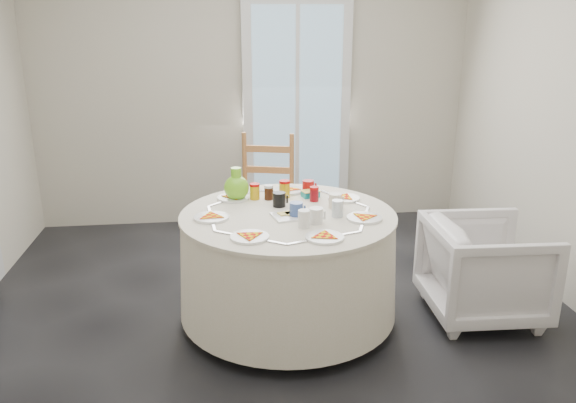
{
  "coord_description": "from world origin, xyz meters",
  "views": [
    {
      "loc": [
        -0.33,
        -3.24,
        1.85
      ],
      "look_at": [
        0.08,
        0.02,
        0.8
      ],
      "focal_mm": 35.0,
      "sensor_mm": 36.0,
      "label": 1
    }
  ],
  "objects": [
    {
      "name": "glass_door",
      "position": [
        0.4,
        1.95,
        1.05
      ],
      "size": [
        1.0,
        0.08,
        2.1
      ],
      "primitive_type": "cube",
      "color": "silver",
      "rests_on": "floor"
    },
    {
      "name": "green_pitcher",
      "position": [
        -0.23,
        0.34,
        0.87
      ],
      "size": [
        0.18,
        0.18,
        0.21
      ],
      "primitive_type": null,
      "rotation": [
        0.0,
        0.0,
        -0.08
      ],
      "color": "#6FC61F",
      "rests_on": "table"
    },
    {
      "name": "cheese_platter",
      "position": [
        0.12,
        -0.04,
        0.77
      ],
      "size": [
        0.32,
        0.24,
        0.04
      ],
      "primitive_type": null,
      "rotation": [
        0.0,
        0.0,
        0.21
      ],
      "color": "white",
      "rests_on": "table"
    },
    {
      "name": "table",
      "position": [
        0.08,
        0.02,
        0.38
      ],
      "size": [
        1.37,
        1.37,
        0.69
      ],
      "primitive_type": "cylinder",
      "color": "white",
      "rests_on": "floor"
    },
    {
      "name": "place_settings",
      "position": [
        0.08,
        0.02,
        0.77
      ],
      "size": [
        1.17,
        1.17,
        0.02
      ],
      "primitive_type": null,
      "rotation": [
        0.0,
        0.0,
        0.01
      ],
      "color": "white",
      "rests_on": "table"
    },
    {
      "name": "butter_tub",
      "position": [
        0.27,
        0.34,
        0.79
      ],
      "size": [
        0.13,
        0.11,
        0.05
      ],
      "primitive_type": "cube",
      "rotation": [
        0.0,
        0.0,
        0.26
      ],
      "color": "#0E9094",
      "rests_on": "table"
    },
    {
      "name": "floor",
      "position": [
        0.0,
        0.0,
        0.0
      ],
      "size": [
        4.0,
        4.0,
        0.0
      ],
      "primitive_type": "plane",
      "color": "black",
      "rests_on": "ground"
    },
    {
      "name": "armchair",
      "position": [
        1.35,
        -0.1,
        0.39
      ],
      "size": [
        0.68,
        0.72,
        0.72
      ],
      "primitive_type": "imported",
      "rotation": [
        0.0,
        0.0,
        1.53
      ],
      "color": "silver",
      "rests_on": "floor"
    },
    {
      "name": "mugs_glasses",
      "position": [
        0.22,
        0.04,
        0.81
      ],
      "size": [
        0.72,
        0.72,
        0.11
      ],
      "primitive_type": null,
      "rotation": [
        0.0,
        0.0,
        -0.19
      ],
      "color": "gray",
      "rests_on": "table"
    },
    {
      "name": "wooden_chair",
      "position": [
        0.01,
        1.01,
        0.47
      ],
      "size": [
        0.55,
        0.54,
        1.02
      ],
      "primitive_type": null,
      "rotation": [
        0.0,
        0.0,
        -0.27
      ],
      "color": "#A97F46",
      "rests_on": "floor"
    },
    {
      "name": "wall_back",
      "position": [
        0.0,
        2.0,
        1.3
      ],
      "size": [
        4.0,
        0.02,
        2.6
      ],
      "primitive_type": "cube",
      "color": "#BCB5A3",
      "rests_on": "floor"
    },
    {
      "name": "jar_cluster",
      "position": [
        0.08,
        0.29,
        0.82
      ],
      "size": [
        0.46,
        0.27,
        0.13
      ],
      "primitive_type": null,
      "rotation": [
        0.0,
        0.0,
        0.12
      ],
      "color": "#A07618",
      "rests_on": "table"
    }
  ]
}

